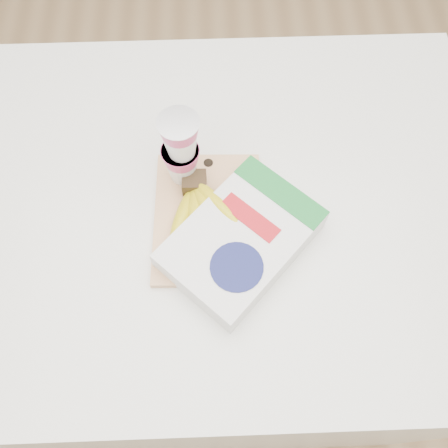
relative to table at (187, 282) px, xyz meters
name	(u,v)px	position (x,y,z in m)	size (l,w,h in m)	color
room	(149,91)	(0.00, 0.00, 0.84)	(4.00, 4.00, 4.00)	tan
table	(187,282)	(0.00, 0.00, 0.00)	(1.35, 0.90, 1.01)	white
cutting_board	(208,217)	(0.07, -0.04, 0.51)	(0.21, 0.29, 0.01)	#DFA97A
bananas	(200,209)	(0.06, -0.04, 0.55)	(0.16, 0.17, 0.06)	#382816
yogurt_stack	(181,149)	(0.03, 0.05, 0.62)	(0.08, 0.08, 0.18)	white
cereal_box	(241,240)	(0.14, -0.11, 0.54)	(0.34, 0.35, 0.06)	white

